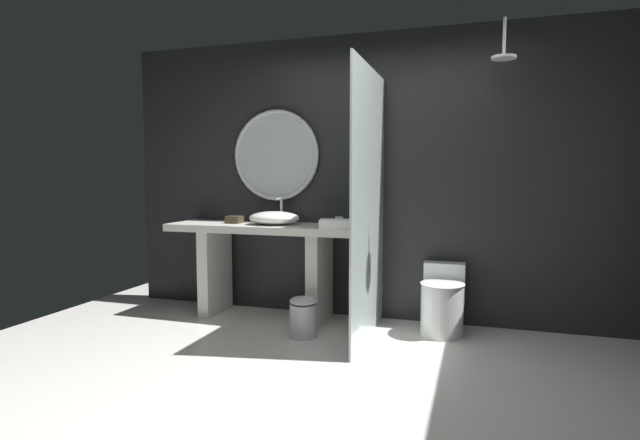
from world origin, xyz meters
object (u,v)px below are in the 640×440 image
tumbler_cup (339,221)px  round_wall_mirror (276,155)px  tissue_box (234,220)px  vessel_sink (274,218)px  rain_shower_head (504,54)px  waste_bin (303,317)px  toilet (443,302)px  folded_hand_towel (338,224)px

tumbler_cup → round_wall_mirror: size_ratio=0.10×
tumbler_cup → tissue_box: tumbler_cup is taller
vessel_sink → rain_shower_head: rain_shower_head is taller
vessel_sink → round_wall_mirror: bearing=108.9°
tissue_box → round_wall_mirror: bearing=39.5°
waste_bin → toilet: bearing=22.8°
round_wall_mirror → tissue_box: bearing=-140.5°
round_wall_mirror → rain_shower_head: 2.18m
rain_shower_head → toilet: bearing=161.8°
waste_bin → folded_hand_towel: folded_hand_towel is taller
toilet → waste_bin: 1.17m
toilet → folded_hand_towel: 1.09m
tumbler_cup → tissue_box: (-1.01, -0.04, -0.01)m
vessel_sink → tissue_box: (-0.41, 0.01, -0.03)m
waste_bin → rain_shower_head: bearing=11.9°
rain_shower_head → toilet: rain_shower_head is taller
tissue_box → waste_bin: 1.21m
round_wall_mirror → waste_bin: 1.61m
vessel_sink → toilet: vessel_sink is taller
tumbler_cup → folded_hand_towel: bearing=-77.7°
tissue_box → toilet: (1.92, 0.01, -0.64)m
tumbler_cup → toilet: size_ratio=0.15×
tissue_box → rain_shower_head: size_ratio=0.44×
toilet → tissue_box: bearing=-179.8°
tumbler_cup → toilet: 1.12m
folded_hand_towel → vessel_sink: bearing=164.9°
tissue_box → toilet: size_ratio=0.24×
vessel_sink → waste_bin: (0.43, -0.43, -0.77)m
round_wall_mirror → folded_hand_towel: (0.74, -0.45, -0.60)m
round_wall_mirror → toilet: (1.60, -0.25, -1.25)m
round_wall_mirror → toilet: round_wall_mirror is taller
round_wall_mirror → waste_bin: (0.53, -0.71, -1.35)m
vessel_sink → tissue_box: bearing=178.3°
round_wall_mirror → rain_shower_head: rain_shower_head is taller
tissue_box → round_wall_mirror: (0.32, 0.26, 0.61)m
vessel_sink → waste_bin: 0.98m
folded_hand_towel → round_wall_mirror: bearing=148.9°
rain_shower_head → waste_bin: 2.57m
vessel_sink → folded_hand_towel: 0.67m
round_wall_mirror → folded_hand_towel: 1.06m
tissue_box → rain_shower_head: (2.34, -0.13, 1.33)m
tumbler_cup → folded_hand_towel: (0.05, -0.23, -0.00)m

